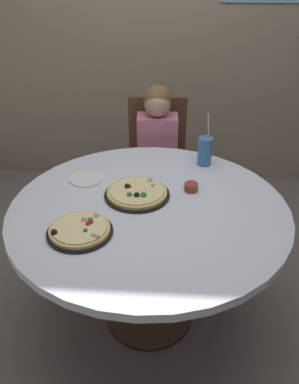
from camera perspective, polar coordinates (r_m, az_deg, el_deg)
The scene contains 10 objects.
ground_plane at distance 2.41m, azimuth -0.08°, elevation -17.11°, with size 8.00×8.00×0.00m, color slate.
wall_with_window at distance 3.37m, azimuth 2.13°, elevation 25.25°, with size 5.20×0.14×2.90m.
dining_table at distance 1.97m, azimuth -0.09°, elevation -4.14°, with size 1.33×1.33×0.75m.
chair_wooden at distance 2.85m, azimuth 1.09°, elevation 4.70°, with size 0.42×0.42×0.95m.
diner_child at distance 2.71m, azimuth 1.05°, elevation 2.10°, with size 0.27×0.42×1.08m.
pizza_veggie at distance 1.76m, azimuth -9.82°, elevation -5.33°, with size 0.29×0.29×0.05m.
pizza_cheese at distance 1.99m, azimuth -1.77°, elevation -0.14°, with size 0.32×0.32×0.05m.
soda_cup at distance 2.28m, azimuth 7.83°, elevation 5.76°, with size 0.08×0.08×0.31m.
sauce_bowl at distance 2.04m, azimuth 5.91°, elevation 0.71°, with size 0.07×0.07×0.04m, color brown.
plate_small at distance 2.16m, azimuth -8.92°, elevation 1.86°, with size 0.18×0.18×0.01m, color white.
Camera 1 is at (0.11, -1.60, 1.80)m, focal length 37.67 mm.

